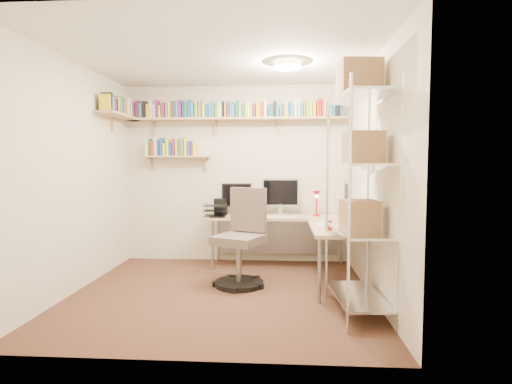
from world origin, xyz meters
TOP-DOWN VIEW (x-y plane):
  - ground at (0.00, 0.00)m, footprint 3.20×3.20m
  - room_shell at (0.00, 0.00)m, footprint 3.24×3.04m
  - wall_shelves at (-0.44, 1.30)m, footprint 3.12×1.09m
  - corner_desk at (0.65, 0.95)m, footprint 1.91×1.76m
  - office_chair at (0.19, 0.33)m, footprint 0.65×0.66m
  - wire_rack at (1.36, -0.49)m, footprint 0.53×0.95m

SIDE VIEW (x-z plane):
  - ground at x=0.00m, z-range 0.00..0.00m
  - office_chair at x=0.19m, z-range -0.09..1.03m
  - corner_desk at x=0.65m, z-range 0.08..1.29m
  - wire_rack at x=1.36m, z-range 0.28..2.62m
  - room_shell at x=0.00m, z-range 0.29..2.81m
  - wall_shelves at x=-0.44m, z-range 1.63..2.42m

